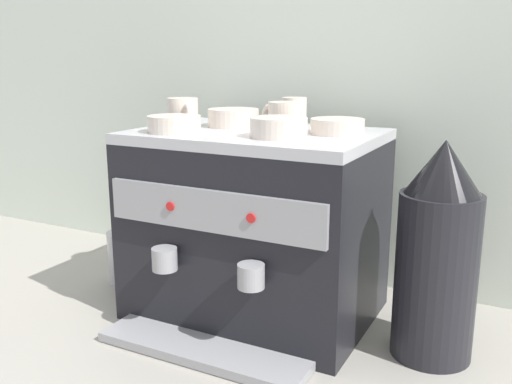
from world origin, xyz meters
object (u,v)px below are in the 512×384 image
object	(u,v)px
ceramic_bowl_0	(233,118)
ceramic_bowl_1	(279,128)
espresso_machine	(255,225)
ceramic_cup_1	(284,116)
milk_pitcher	(125,257)
coffee_grinder	(437,255)
ceramic_bowl_2	(337,127)
ceramic_bowl_3	(174,124)
ceramic_cup_2	(294,112)
ceramic_cup_0	(183,112)

from	to	relation	value
ceramic_bowl_0	ceramic_bowl_1	world-z (taller)	ceramic_bowl_0
espresso_machine	ceramic_cup_1	size ratio (longest dim) A/B	4.90
espresso_machine	ceramic_bowl_1	bearing A→B (deg)	-35.94
ceramic_bowl_0	milk_pitcher	bearing A→B (deg)	-171.22
coffee_grinder	ceramic_bowl_2	bearing A→B (deg)	167.33
espresso_machine	ceramic_bowl_3	xyz separation A→B (m)	(-0.16, -0.10, 0.25)
ceramic_bowl_3	ceramic_bowl_0	bearing A→B (deg)	66.68
ceramic_cup_2	ceramic_bowl_3	distance (m)	0.31
coffee_grinder	milk_pitcher	bearing A→B (deg)	178.84
espresso_machine	ceramic_cup_0	distance (m)	0.33
milk_pitcher	coffee_grinder	bearing A→B (deg)	-1.16
ceramic_bowl_0	coffee_grinder	bearing A→B (deg)	-7.44
ceramic_bowl_3	milk_pitcher	xyz separation A→B (m)	(-0.26, 0.11, -0.40)
espresso_machine	ceramic_cup_0	size ratio (longest dim) A/B	5.66
espresso_machine	ceramic_cup_2	world-z (taller)	ceramic_cup_2
ceramic_bowl_2	coffee_grinder	distance (m)	0.35
milk_pitcher	ceramic_bowl_0	bearing A→B (deg)	8.78
espresso_machine	ceramic_cup_1	world-z (taller)	ceramic_cup_1
ceramic_cup_2	ceramic_bowl_0	size ratio (longest dim) A/B	0.77
espresso_machine	milk_pitcher	bearing A→B (deg)	179.48
ceramic_cup_2	coffee_grinder	bearing A→B (deg)	-21.39
ceramic_bowl_2	ceramic_bowl_3	size ratio (longest dim) A/B	0.99
ceramic_bowl_0	coffee_grinder	world-z (taller)	ceramic_bowl_0
espresso_machine	ceramic_cup_0	world-z (taller)	ceramic_cup_0
ceramic_bowl_1	ceramic_cup_0	bearing A→B (deg)	167.01
ceramic_cup_1	ceramic_bowl_1	size ratio (longest dim) A/B	0.92
ceramic_bowl_1	ceramic_bowl_2	distance (m)	0.14
ceramic_cup_0	ceramic_bowl_1	distance (m)	0.30
ceramic_bowl_2	ceramic_bowl_3	world-z (taller)	ceramic_bowl_3
ceramic_bowl_1	milk_pitcher	size ratio (longest dim) A/B	0.85
ceramic_bowl_0	ceramic_cup_0	bearing A→B (deg)	-154.87
coffee_grinder	ceramic_bowl_0	bearing A→B (deg)	172.56
espresso_machine	ceramic_bowl_2	world-z (taller)	ceramic_bowl_2
ceramic_cup_0	ceramic_bowl_0	size ratio (longest dim) A/B	0.79
ceramic_bowl_3	milk_pitcher	size ratio (longest dim) A/B	0.84
ceramic_cup_0	ceramic_cup_2	world-z (taller)	same
ceramic_cup_2	coffee_grinder	world-z (taller)	ceramic_cup_2
ceramic_bowl_2	milk_pitcher	distance (m)	0.72
ceramic_cup_2	ceramic_bowl_2	world-z (taller)	ceramic_cup_2
ceramic_cup_0	ceramic_bowl_2	world-z (taller)	ceramic_cup_0
ceramic_bowl_3	milk_pitcher	distance (m)	0.49
coffee_grinder	ceramic_cup_0	bearing A→B (deg)	178.65
ceramic_cup_1	ceramic_bowl_3	distance (m)	0.26
espresso_machine	ceramic_bowl_2	bearing A→B (deg)	12.55
ceramic_cup_0	ceramic_bowl_0	distance (m)	0.13
ceramic_cup_0	ceramic_bowl_3	bearing A→B (deg)	-66.16
ceramic_bowl_1	coffee_grinder	xyz separation A→B (m)	(0.34, 0.05, -0.25)
espresso_machine	coffee_grinder	size ratio (longest dim) A/B	1.21
espresso_machine	ceramic_bowl_1	distance (m)	0.27
ceramic_bowl_0	ceramic_bowl_2	distance (m)	0.28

